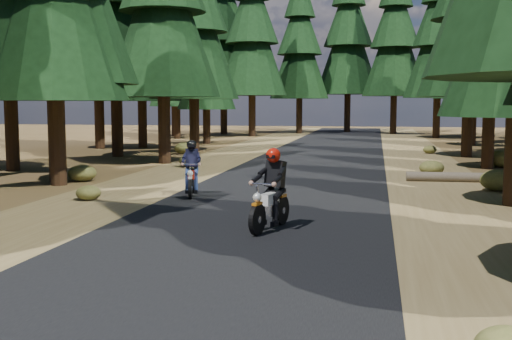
# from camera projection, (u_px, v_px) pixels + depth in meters

# --- Properties ---
(ground) EXTENTS (120.00, 120.00, 0.00)m
(ground) POSITION_uv_depth(u_px,v_px,m) (242.00, 231.00, 12.99)
(ground) COLOR #423317
(ground) RESTS_ON ground
(road) EXTENTS (6.00, 100.00, 0.01)m
(road) POSITION_uv_depth(u_px,v_px,m) (279.00, 196.00, 17.87)
(road) COLOR black
(road) RESTS_ON ground
(shoulder_l) EXTENTS (3.20, 100.00, 0.01)m
(shoulder_l) POSITION_uv_depth(u_px,v_px,m) (124.00, 192.00, 18.72)
(shoulder_l) COLOR brown
(shoulder_l) RESTS_ON ground
(shoulder_r) EXTENTS (3.20, 100.00, 0.01)m
(shoulder_r) POSITION_uv_depth(u_px,v_px,m) (450.00, 201.00, 17.03)
(shoulder_r) COLOR brown
(shoulder_r) RESTS_ON ground
(log_near) EXTENTS (5.68, 0.44, 0.32)m
(log_near) POSITION_uv_depth(u_px,v_px,m) (495.00, 178.00, 20.95)
(log_near) COLOR #4C4233
(log_near) RESTS_ON ground
(understory_shrubs) EXTENTS (15.74, 30.38, 0.70)m
(understory_shrubs) POSITION_uv_depth(u_px,v_px,m) (336.00, 174.00, 20.92)
(understory_shrubs) COLOR #474C1E
(understory_shrubs) RESTS_ON ground
(rider_lead) EXTENTS (1.02, 1.95, 1.67)m
(rider_lead) POSITION_uv_depth(u_px,v_px,m) (270.00, 203.00, 13.05)
(rider_lead) COLOR white
(rider_lead) RESTS_ON road
(rider_follow) EXTENTS (0.90, 1.82, 1.56)m
(rider_follow) POSITION_uv_depth(u_px,v_px,m) (192.00, 178.00, 17.82)
(rider_follow) COLOR maroon
(rider_follow) RESTS_ON road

